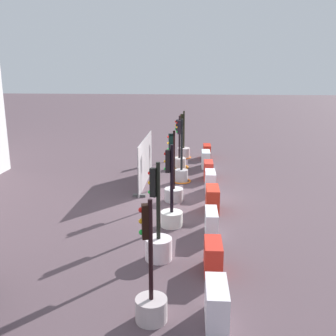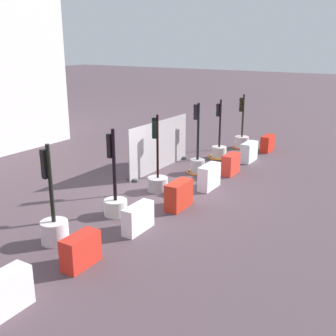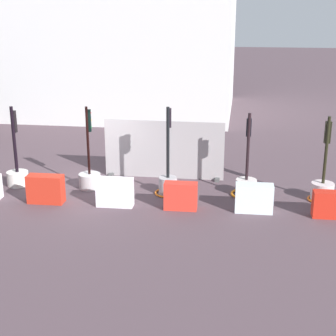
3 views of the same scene
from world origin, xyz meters
The scene contains 16 objects.
ground_plane centered at (0.00, 0.00, 0.00)m, with size 120.00×120.00×0.00m, color #513F46.
traffic_light_1 centered at (-4.79, 0.29, 0.48)m, with size 0.72×0.72×2.65m.
traffic_light_2 centered at (-2.52, 0.11, 0.47)m, with size 0.70×0.70×2.65m.
traffic_light_3 centered at (-0.08, 0.20, 0.45)m, with size 0.71×0.71×2.70m.
traffic_light_4 centered at (2.52, 0.03, 0.47)m, with size 0.85×0.85×2.79m.
traffic_light_5 centered at (4.97, 0.25, 0.37)m, with size 0.95×0.95×2.63m.
traffic_light_6 centered at (7.27, 0.13, 0.42)m, with size 0.85×0.85×2.63m.
construction_barrier_0 centered at (-7.38, -1.13, 0.42)m, with size 1.06×0.46×0.84m.
construction_barrier_1 centered at (-5.30, -1.13, 0.39)m, with size 0.98×0.45×0.78m.
construction_barrier_2 centered at (-3.07, -1.14, 0.38)m, with size 1.09×0.38×0.76m.
construction_barrier_3 centered at (-1.03, -1.23, 0.43)m, with size 1.09×0.47×0.86m.
construction_barrier_4 centered at (1.11, -1.21, 0.43)m, with size 1.09×0.42×0.86m.
construction_barrier_5 centered at (3.07, -1.17, 0.41)m, with size 0.97×0.42×0.81m.
construction_barrier_6 centered at (5.19, -1.08, 0.42)m, with size 1.09×0.44×0.84m.
construction_barrier_7 centered at (7.32, -1.17, 0.38)m, with size 1.00×0.42×0.76m.
site_fence_panel centered at (2.16, 1.58, 0.96)m, with size 4.11×0.50×2.00m.
Camera 2 is at (-11.56, -7.49, 5.05)m, focal length 44.55 mm.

